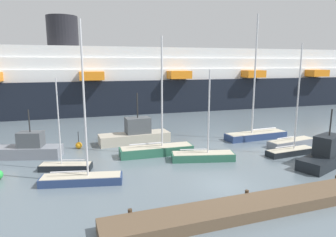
% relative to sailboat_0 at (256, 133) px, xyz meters
% --- Properties ---
extents(ground_plane, '(600.00, 600.00, 0.00)m').
position_rel_sailboat_0_xyz_m(ground_plane, '(-10.23, -10.71, -0.65)').
color(ground_plane, slate).
extents(dock_pier, '(18.59, 2.37, 0.82)m').
position_rel_sailboat_0_xyz_m(dock_pier, '(-10.23, -14.54, -0.31)').
color(dock_pier, brown).
rests_on(dock_pier, ground_plane).
extents(sailboat_0, '(7.52, 2.06, 13.86)m').
position_rel_sailboat_0_xyz_m(sailboat_0, '(0.00, 0.00, 0.00)').
color(sailboat_0, navy).
rests_on(sailboat_0, ground_plane).
extents(sailboat_1, '(6.01, 2.69, 11.55)m').
position_rel_sailboat_0_xyz_m(sailboat_1, '(-19.85, -6.83, -0.11)').
color(sailboat_1, navy).
rests_on(sailboat_1, ground_plane).
extents(sailboat_2, '(7.07, 2.06, 11.07)m').
position_rel_sailboat_0_xyz_m(sailboat_2, '(-12.69, -2.09, -0.06)').
color(sailboat_2, '#2D6B51').
rests_on(sailboat_2, ground_plane).
extents(sailboat_3, '(4.32, 2.40, 7.53)m').
position_rel_sailboat_0_xyz_m(sailboat_3, '(-20.93, -3.51, -0.28)').
color(sailboat_3, black).
rests_on(sailboat_3, ground_plane).
extents(sailboat_4, '(5.72, 2.07, 10.64)m').
position_rel_sailboat_0_xyz_m(sailboat_4, '(1.77, -3.77, -0.14)').
color(sailboat_4, gray).
rests_on(sailboat_4, ground_plane).
extents(sailboat_5, '(5.85, 2.97, 8.09)m').
position_rel_sailboat_0_xyz_m(sailboat_5, '(-9.19, -4.94, -0.21)').
color(sailboat_5, '#2D6B51').
rests_on(sailboat_5, ground_plane).
extents(sailboat_6, '(5.14, 1.52, 9.31)m').
position_rel_sailboat_0_xyz_m(sailboat_6, '(-0.53, -6.26, -0.20)').
color(sailboat_6, black).
rests_on(sailboat_6, ground_plane).
extents(fishing_boat_0, '(6.75, 4.05, 4.86)m').
position_rel_sailboat_0_xyz_m(fishing_boat_0, '(0.22, -9.64, 0.29)').
color(fishing_boat_0, black).
rests_on(fishing_boat_0, ground_plane).
extents(fishing_boat_1, '(7.75, 2.49, 5.48)m').
position_rel_sailboat_0_xyz_m(fishing_boat_1, '(-13.57, 2.96, 0.30)').
color(fishing_boat_1, '#BCB29E').
rests_on(fishing_boat_1, ground_plane).
extents(fishing_boat_2, '(6.17, 3.44, 4.50)m').
position_rel_sailboat_0_xyz_m(fishing_boat_2, '(-24.08, 1.08, 0.21)').
color(fishing_boat_2, gray).
rests_on(fishing_boat_2, ground_plane).
extents(channel_buoy_0, '(0.67, 0.67, 1.76)m').
position_rel_sailboat_0_xyz_m(channel_buoy_0, '(-19.61, 2.62, -0.30)').
color(channel_buoy_0, orange).
rests_on(channel_buoy_0, ground_plane).
extents(cruise_ship, '(104.96, 19.54, 16.61)m').
position_rel_sailboat_0_xyz_m(cruise_ship, '(-1.77, 27.39, 4.60)').
color(cruise_ship, black).
rests_on(cruise_ship, ground_plane).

